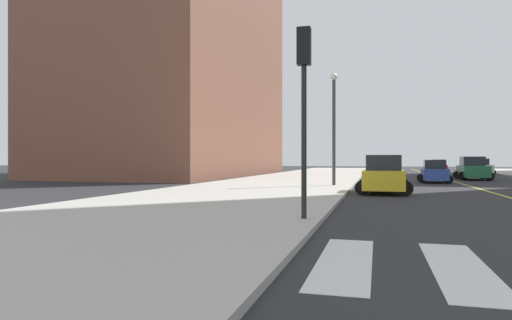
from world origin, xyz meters
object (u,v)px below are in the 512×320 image
street_lamp (334,118)px  car_blue_seventh (434,172)px  car_green_nearest (473,169)px  car_gray_fifth (385,167)px  traffic_light_far_corner (304,85)px  car_red_third (439,167)px  car_yellow_second (384,176)px  car_white_fourth (480,167)px

street_lamp → car_blue_seventh: bearing=49.2°
car_green_nearest → car_blue_seventh: bearing=58.3°
car_gray_fifth → traffic_light_far_corner: traffic_light_far_corner is taller
traffic_light_far_corner → street_lamp: (-0.68, 15.80, 0.52)m
car_green_nearest → car_red_third: 18.29m
car_red_third → car_blue_seventh: size_ratio=1.01×
car_yellow_second → car_white_fourth: bearing=71.9°
car_red_third → car_blue_seventh: car_red_third is taller
car_yellow_second → car_red_third: bearing=79.9°
car_blue_seventh → car_red_third: bearing=84.4°
car_red_third → car_blue_seventh: (-3.29, -24.11, -0.01)m
car_yellow_second → car_gray_fifth: bearing=89.9°
car_green_nearest → traffic_light_far_corner: size_ratio=0.87×
car_yellow_second → traffic_light_far_corner: traffic_light_far_corner is taller
car_gray_fifth → car_blue_seventh: size_ratio=1.05×
car_red_third → car_gray_fifth: bearing=50.7°
car_yellow_second → street_lamp: (-2.89, 4.13, 3.34)m
car_blue_seventh → traffic_light_far_corner: bearing=-102.1°
car_gray_fifth → traffic_light_far_corner: size_ratio=0.79×
car_red_third → traffic_light_far_corner: bearing=81.3°
traffic_light_far_corner → car_white_fourth: bearing=73.2°
car_white_fourth → street_lamp: street_lamp is taller
car_yellow_second → street_lamp: 6.05m
street_lamp → car_yellow_second: bearing=-55.0°
car_green_nearest → car_yellow_second: (-7.48, -17.68, -0.01)m
car_gray_fifth → street_lamp: bearing=-98.8°
car_yellow_second → car_white_fourth: car_yellow_second is taller
car_red_third → street_lamp: (-9.96, -31.84, 3.45)m
car_green_nearest → car_white_fourth: car_green_nearest is taller
car_red_third → car_white_fourth: (3.71, -4.77, 0.06)m
car_green_nearest → car_gray_fifth: 12.95m
street_lamp → car_gray_fifth: bearing=82.1°
car_blue_seventh → traffic_light_far_corner: (-5.98, -23.52, 2.93)m
car_red_third → traffic_light_far_corner: traffic_light_far_corner is taller
car_gray_fifth → car_yellow_second: bearing=-91.9°
car_yellow_second → street_lamp: street_lamp is taller
car_yellow_second → car_blue_seventh: size_ratio=1.14×
car_green_nearest → car_yellow_second: car_green_nearest is taller
car_gray_fifth → street_lamp: street_lamp is taller
car_green_nearest → car_gray_fifth: size_ratio=1.09×
car_red_third → car_yellow_second: bearing=81.2°
car_red_third → car_white_fourth: bearing=130.2°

